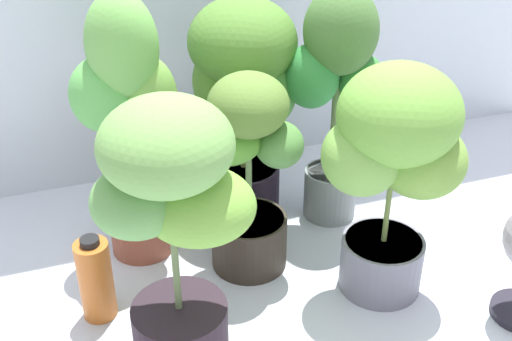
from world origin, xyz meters
TOP-DOWN VIEW (x-y plane):
  - ground_plane at (0.00, 0.00)m, footprint 8.00×8.00m
  - potted_plant_back_center at (0.04, 0.48)m, footprint 0.51×0.51m
  - potted_plant_front_right at (0.30, -0.08)m, footprint 0.46×0.39m
  - potted_plant_center at (-0.05, 0.16)m, footprint 0.37×0.33m
  - potted_plant_back_left at (-0.37, 0.36)m, footprint 0.35×0.30m
  - potted_plant_back_right at (0.31, 0.34)m, footprint 0.39×0.32m
  - potted_plant_front_left at (-0.35, -0.15)m, footprint 0.45×0.43m
  - nutrient_bottle at (-0.54, 0.07)m, footprint 0.10×0.10m

SIDE VIEW (x-z plane):
  - ground_plane at x=0.00m, z-range 0.00..0.00m
  - nutrient_bottle at x=-0.54m, z-range -0.01..0.27m
  - potted_plant_center at x=-0.05m, z-range 0.03..0.69m
  - potted_plant_front_right at x=0.30m, z-range 0.09..0.82m
  - potted_plant_front_left at x=-0.35m, z-range 0.09..0.84m
  - potted_plant_back_center at x=0.04m, z-range 0.10..0.89m
  - potted_plant_back_left at x=-0.37m, z-range 0.07..0.94m
  - potted_plant_back_right at x=0.31m, z-range 0.10..0.94m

